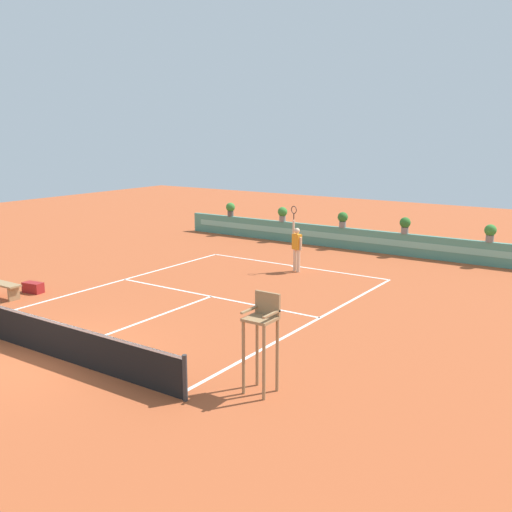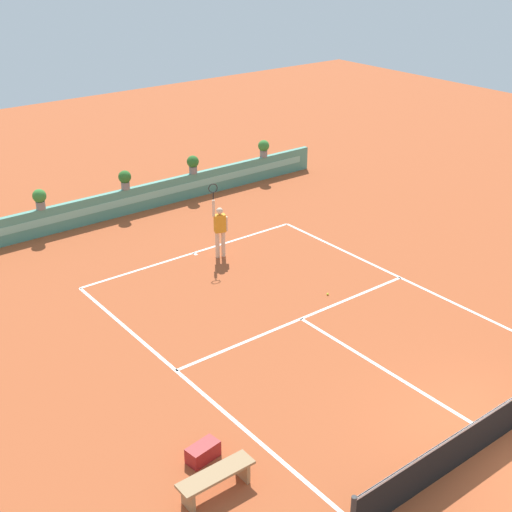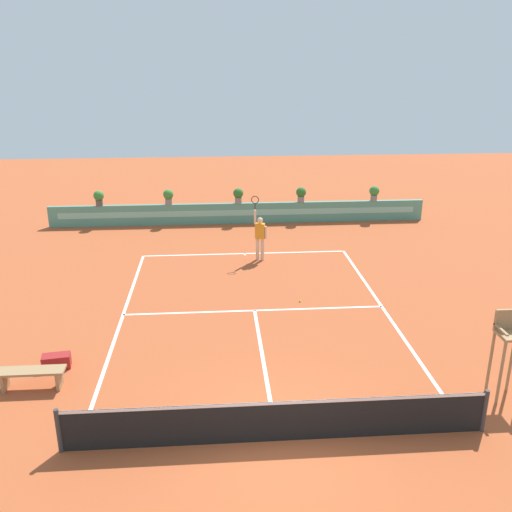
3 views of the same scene
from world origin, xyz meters
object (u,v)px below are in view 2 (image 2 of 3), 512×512
object	(u,v)px
potted_plant_right	(193,163)
potted_plant_centre	(125,179)
tennis_ball_near_baseline	(328,294)
potted_plant_left	(40,198)
gear_bag	(203,452)
tennis_player	(220,228)
bench_courtside	(216,478)
potted_plant_far_right	(264,147)

from	to	relation	value
potted_plant_right	potted_plant_centre	bearing A→B (deg)	180.00
tennis_ball_near_baseline	potted_plant_left	size ratio (longest dim) A/B	0.09
gear_bag	tennis_player	xyz separation A→B (m)	(5.90, 7.75, 0.87)
potted_plant_centre	bench_courtside	bearing A→B (deg)	-111.93
bench_courtside	potted_plant_far_right	size ratio (longest dim) A/B	2.21
tennis_ball_near_baseline	gear_bag	bearing A→B (deg)	-152.35
bench_courtside	potted_plant_far_right	distance (m)	18.61
potted_plant_right	potted_plant_left	distance (m)	6.33
gear_bag	potted_plant_far_right	world-z (taller)	potted_plant_far_right
gear_bag	tennis_ball_near_baseline	size ratio (longest dim) A/B	10.29
bench_courtside	tennis_player	xyz separation A→B (m)	(6.23, 8.70, 0.67)
tennis_player	tennis_ball_near_baseline	bearing A→B (deg)	-76.68
tennis_player	gear_bag	bearing A→B (deg)	-127.29
bench_courtside	tennis_ball_near_baseline	world-z (taller)	bench_courtside
bench_courtside	potted_plant_far_right	world-z (taller)	potted_plant_far_right
potted_plant_right	potted_plant_left	xyz separation A→B (m)	(-6.33, 0.00, 0.00)
tennis_ball_near_baseline	potted_plant_centre	xyz separation A→B (m)	(-1.58, 9.43, 1.38)
tennis_ball_near_baseline	potted_plant_right	size ratio (longest dim) A/B	0.09
potted_plant_centre	potted_plant_left	distance (m)	3.31
potted_plant_right	potted_plant_left	size ratio (longest dim) A/B	1.00
gear_bag	potted_plant_left	distance (m)	13.25
bench_courtside	tennis_ball_near_baseline	size ratio (longest dim) A/B	23.53
tennis_player	potted_plant_centre	xyz separation A→B (m)	(-0.60, 5.29, 0.36)
bench_courtside	potted_plant_centre	distance (m)	15.11
gear_bag	potted_plant_centre	bearing A→B (deg)	67.86
tennis_player	potted_plant_far_right	bearing A→B (deg)	41.33
tennis_ball_near_baseline	potted_plant_left	distance (m)	10.71
potted_plant_right	potted_plant_far_right	xyz separation A→B (m)	(3.59, 0.00, 0.00)
gear_bag	potted_plant_far_right	xyz separation A→B (m)	(11.91, 13.04, 1.23)
potted_plant_centre	potted_plant_right	bearing A→B (deg)	0.00
potted_plant_centre	potted_plant_left	size ratio (longest dim) A/B	1.00
tennis_player	potted_plant_right	bearing A→B (deg)	65.36
potted_plant_far_right	tennis_player	bearing A→B (deg)	-138.67
bench_courtside	tennis_ball_near_baseline	xyz separation A→B (m)	(7.21, 4.55, -0.34)
gear_bag	potted_plant_right	world-z (taller)	potted_plant_right
gear_bag	potted_plant_centre	size ratio (longest dim) A/B	0.97
potted_plant_right	potted_plant_left	world-z (taller)	same
potted_plant_far_right	potted_plant_left	world-z (taller)	same
gear_bag	potted_plant_right	xyz separation A→B (m)	(8.33, 13.04, 1.23)
bench_courtside	gear_bag	distance (m)	1.02
bench_courtside	potted_plant_right	bearing A→B (deg)	58.25
bench_courtside	potted_plant_right	xyz separation A→B (m)	(8.65, 13.98, 1.04)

